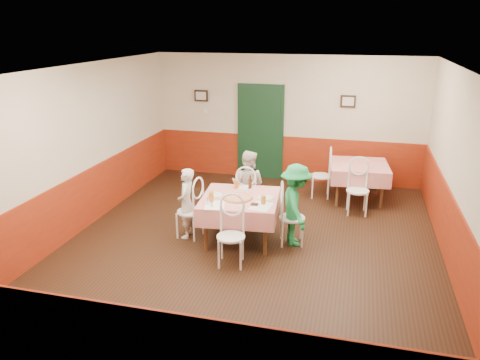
% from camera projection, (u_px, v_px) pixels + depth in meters
% --- Properties ---
extents(floor, '(7.00, 7.00, 0.00)m').
position_uv_depth(floor, '(252.00, 243.00, 7.67)').
color(floor, black).
rests_on(floor, ground).
extents(ceiling, '(7.00, 7.00, 0.00)m').
position_uv_depth(ceiling, '(253.00, 69.00, 6.78)').
color(ceiling, white).
rests_on(ceiling, back_wall).
extents(back_wall, '(6.00, 0.10, 2.80)m').
position_uv_depth(back_wall, '(287.00, 119.00, 10.44)').
color(back_wall, beige).
rests_on(back_wall, ground).
extents(front_wall, '(6.00, 0.10, 2.80)m').
position_uv_depth(front_wall, '(161.00, 272.00, 4.01)').
color(front_wall, beige).
rests_on(front_wall, ground).
extents(left_wall, '(0.10, 7.00, 2.80)m').
position_uv_depth(left_wall, '(80.00, 149.00, 7.93)').
color(left_wall, beige).
rests_on(left_wall, ground).
extents(right_wall, '(0.10, 7.00, 2.80)m').
position_uv_depth(right_wall, '(462.00, 176.00, 6.52)').
color(right_wall, beige).
rests_on(right_wall, ground).
extents(wainscot_back, '(6.00, 0.03, 1.00)m').
position_uv_depth(wainscot_back, '(286.00, 158.00, 10.71)').
color(wainscot_back, maroon).
rests_on(wainscot_back, ground).
extents(wainscot_front, '(6.00, 0.03, 1.00)m').
position_uv_depth(wainscot_front, '(167.00, 357.00, 4.31)').
color(wainscot_front, maroon).
rests_on(wainscot_front, ground).
extents(wainscot_left, '(0.03, 7.00, 1.00)m').
position_uv_depth(wainscot_left, '(86.00, 199.00, 8.21)').
color(wainscot_left, maroon).
rests_on(wainscot_left, ground).
extents(wainscot_right, '(0.03, 7.00, 1.00)m').
position_uv_depth(wainscot_right, '(451.00, 235.00, 6.81)').
color(wainscot_right, maroon).
rests_on(wainscot_right, ground).
extents(door, '(0.96, 0.06, 2.10)m').
position_uv_depth(door, '(260.00, 133.00, 10.65)').
color(door, black).
rests_on(door, ground).
extents(picture_left, '(0.32, 0.03, 0.26)m').
position_uv_depth(picture_left, '(201.00, 96.00, 10.72)').
color(picture_left, black).
rests_on(picture_left, back_wall).
extents(picture_right, '(0.32, 0.03, 0.26)m').
position_uv_depth(picture_right, '(348.00, 101.00, 9.95)').
color(picture_right, black).
rests_on(picture_right, back_wall).
extents(thermostat, '(0.10, 0.03, 0.10)m').
position_uv_depth(thermostat, '(206.00, 111.00, 10.81)').
color(thermostat, white).
rests_on(thermostat, back_wall).
extents(main_table, '(1.33, 1.33, 0.77)m').
position_uv_depth(main_table, '(240.00, 219.00, 7.68)').
color(main_table, red).
rests_on(main_table, ground).
extents(second_table, '(1.22, 1.22, 0.77)m').
position_uv_depth(second_table, '(358.00, 182.00, 9.45)').
color(second_table, red).
rests_on(second_table, ground).
extents(chair_left, '(0.48, 0.48, 0.90)m').
position_uv_depth(chair_left, '(190.00, 212.00, 7.78)').
color(chair_left, white).
rests_on(chair_left, ground).
extents(chair_right, '(0.50, 0.50, 0.90)m').
position_uv_depth(chair_right, '(292.00, 218.00, 7.53)').
color(chair_right, white).
rests_on(chair_right, ground).
extents(chair_far, '(0.45, 0.45, 0.90)m').
position_uv_depth(chair_far, '(247.00, 197.00, 8.45)').
color(chair_far, white).
rests_on(chair_far, ground).
extents(chair_near, '(0.48, 0.48, 0.90)m').
position_uv_depth(chair_near, '(231.00, 237.00, 6.86)').
color(chair_near, white).
rests_on(chair_near, ground).
extents(chair_second_a, '(0.46, 0.46, 0.90)m').
position_uv_depth(chair_second_a, '(321.00, 176.00, 9.61)').
color(chair_second_a, white).
rests_on(chair_second_a, ground).
extents(chair_second_b, '(0.46, 0.46, 0.90)m').
position_uv_depth(chair_second_b, '(358.00, 191.00, 8.74)').
color(chair_second_b, white).
rests_on(chair_second_b, ground).
extents(pizza, '(0.51, 0.51, 0.03)m').
position_uv_depth(pizza, '(237.00, 197.00, 7.49)').
color(pizza, '#B74723').
rests_on(pizza, main_table).
extents(plate_left, '(0.27, 0.27, 0.01)m').
position_uv_depth(plate_left, '(215.00, 195.00, 7.64)').
color(plate_left, white).
rests_on(plate_left, main_table).
extents(plate_right, '(0.27, 0.27, 0.01)m').
position_uv_depth(plate_right, '(265.00, 198.00, 7.50)').
color(plate_right, white).
rests_on(plate_right, main_table).
extents(plate_far, '(0.27, 0.27, 0.01)m').
position_uv_depth(plate_far, '(245.00, 188.00, 7.94)').
color(plate_far, white).
rests_on(plate_far, main_table).
extents(glass_a, '(0.09, 0.09, 0.15)m').
position_uv_depth(glass_a, '(211.00, 197.00, 7.37)').
color(glass_a, '#BF7219').
rests_on(glass_a, main_table).
extents(glass_b, '(0.08, 0.08, 0.14)m').
position_uv_depth(glass_b, '(263.00, 200.00, 7.25)').
color(glass_b, '#BF7219').
rests_on(glass_b, main_table).
extents(glass_c, '(0.08, 0.08, 0.14)m').
position_uv_depth(glass_c, '(236.00, 184.00, 7.94)').
color(glass_c, '#BF7219').
rests_on(glass_c, main_table).
extents(beer_bottle, '(0.07, 0.07, 0.22)m').
position_uv_depth(beer_bottle, '(250.00, 183.00, 7.88)').
color(beer_bottle, '#381C0A').
rests_on(beer_bottle, main_table).
extents(shaker_a, '(0.04, 0.04, 0.09)m').
position_uv_depth(shaker_a, '(208.00, 202.00, 7.23)').
color(shaker_a, silver).
rests_on(shaker_a, main_table).
extents(shaker_b, '(0.04, 0.04, 0.09)m').
position_uv_depth(shaker_b, '(212.00, 204.00, 7.14)').
color(shaker_b, silver).
rests_on(shaker_b, main_table).
extents(shaker_c, '(0.04, 0.04, 0.09)m').
position_uv_depth(shaker_c, '(208.00, 200.00, 7.30)').
color(shaker_c, '#B23319').
rests_on(shaker_c, main_table).
extents(menu_left, '(0.38, 0.46, 0.00)m').
position_uv_depth(menu_left, '(215.00, 205.00, 7.22)').
color(menu_left, white).
rests_on(menu_left, main_table).
extents(menu_right, '(0.34, 0.43, 0.00)m').
position_uv_depth(menu_right, '(261.00, 206.00, 7.17)').
color(menu_right, white).
rests_on(menu_right, main_table).
extents(wallet, '(0.12, 0.10, 0.02)m').
position_uv_depth(wallet, '(254.00, 204.00, 7.22)').
color(wallet, black).
rests_on(wallet, main_table).
extents(diner_left, '(0.33, 0.46, 1.19)m').
position_uv_depth(diner_left, '(186.00, 203.00, 7.75)').
color(diner_left, gray).
rests_on(diner_left, ground).
extents(diner_far, '(0.69, 0.57, 1.30)m').
position_uv_depth(diner_far, '(248.00, 185.00, 8.44)').
color(diner_far, gray).
rests_on(diner_far, ground).
extents(diner_right, '(0.77, 0.99, 1.35)m').
position_uv_depth(diner_right, '(296.00, 205.00, 7.45)').
color(diner_right, gray).
rests_on(diner_right, ground).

